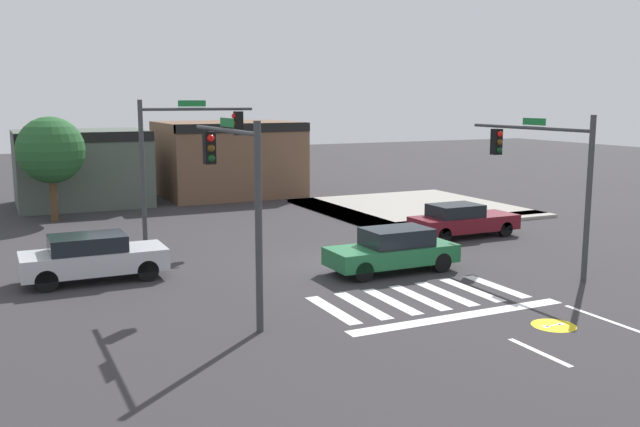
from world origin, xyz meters
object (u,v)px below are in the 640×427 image
Objects in this scene: car_maroon at (462,220)px; traffic_signal_northwest at (185,145)px; traffic_signal_southwest at (233,177)px; roadside_tree at (51,150)px; car_silver at (93,257)px; car_green at (393,250)px; traffic_signal_southeast at (542,162)px.

traffic_signal_northwest is at bearing 162.96° from car_maroon.
traffic_signal_southwest is at bearing -154.05° from car_maroon.
car_silver is at bearing -89.48° from roadside_tree.
traffic_signal_northwest is 9.27m from traffic_signal_southwest.
roadside_tree reaches higher than car_green.
car_green is at bearing 72.37° from traffic_signal_southeast.
car_silver is at bearing 71.72° from traffic_signal_southeast.
car_maroon is at bearing -37.26° from roadside_tree.
car_silver is 0.90× the size of roadside_tree.
roadside_tree is (-14.32, 17.04, -0.29)m from traffic_signal_southeast.
car_green is (-4.89, 1.56, -2.92)m from traffic_signal_southeast.
traffic_signal_northwest is at bearing 48.63° from traffic_signal_southeast.
traffic_signal_southwest is 1.20× the size of car_green.
traffic_signal_southwest is (-1.12, -9.19, -0.27)m from traffic_signal_northwest.
traffic_signal_southwest is at bearing -58.72° from car_silver.
traffic_signal_southeast is 1.31× the size of car_silver.
traffic_signal_southwest is at bearing 91.96° from traffic_signal_southeast.
traffic_signal_northwest reaches higher than roadside_tree.
traffic_signal_southwest is 0.90× the size of traffic_signal_southeast.
traffic_signal_northwest is 9.31m from roadside_tree.
traffic_signal_southeast is 5.90m from car_green.
car_silver reaches higher than car_green.
traffic_signal_northwest is 1.09× the size of traffic_signal_southwest.
car_maroon is (15.10, 0.78, -0.06)m from car_silver.
traffic_signal_southeast is (10.01, -8.81, -0.32)m from traffic_signal_northwest.
car_silver is 15.12m from car_maroon.
traffic_signal_northwest is 1.30× the size of car_green.
roadside_tree is (-15.22, 11.57, 2.66)m from car_maroon.
traffic_signal_southeast is 1.18× the size of roadside_tree.
car_green is at bearing -145.93° from car_maroon.
car_silver is (-3.08, 5.07, -2.94)m from traffic_signal_southwest.
traffic_signal_southeast is at bearing -99.30° from car_maroon.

